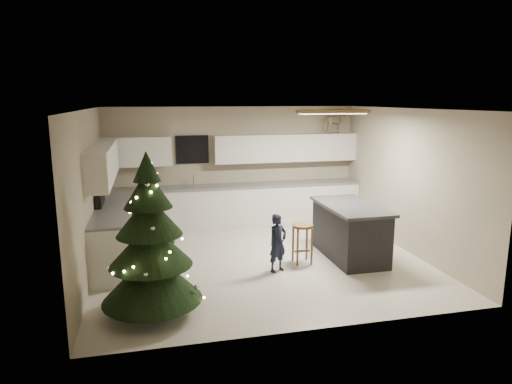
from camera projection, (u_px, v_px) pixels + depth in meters
ground_plane at (261, 261)px, 7.94m from camera, size 5.50×5.50×0.00m
room_shell at (262, 161)px, 7.59m from camera, size 5.52×5.02×2.61m
cabinetry at (197, 201)px, 9.15m from camera, size 5.50×3.20×2.00m
island at (350, 231)px, 8.03m from camera, size 0.90×1.70×0.95m
bar_stool at (302, 234)px, 7.74m from camera, size 0.35×0.35×0.68m
christmas_tree at (150, 249)px, 5.81m from camera, size 1.34×1.29×2.14m
toddler at (278, 243)px, 7.37m from camera, size 0.41×0.36×0.95m
rocking_horse at (335, 122)px, 10.22m from camera, size 0.62×0.45×0.50m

